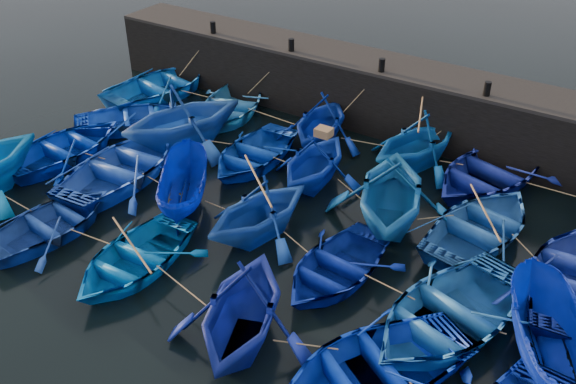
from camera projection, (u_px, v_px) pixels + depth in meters
The scene contains 32 objects.
ground at pixel (228, 262), 18.57m from camera, with size 120.00×120.00×0.00m, color black.
quay_wall at pixel (389, 97), 25.32m from camera, with size 26.00×2.50×2.50m, color black.
quay_top at pixel (391, 65), 24.61m from camera, with size 26.00×2.50×0.12m, color black.
bollard_0 at pixel (213, 27), 27.48m from camera, with size 0.24×0.24×0.50m, color black.
bollard_1 at pixel (291, 45), 25.64m from camera, with size 0.24×0.24×0.50m, color black.
bollard_2 at pixel (382, 65), 23.81m from camera, with size 0.24×0.24×0.50m, color black.
bollard_3 at pixel (487, 89), 21.97m from camera, with size 0.24×0.24×0.50m, color black.
boat_0 at pixel (161, 85), 28.08m from camera, with size 3.86×5.40×1.12m, color #0B4D9F.
boat_1 at pixel (231, 105), 26.48m from camera, with size 3.42×4.79×0.99m, color #2A70BC.
boat_2 at pixel (321, 121), 24.04m from camera, with size 3.35×3.89×2.05m, color navy.
boat_3 at pixel (417, 141), 22.58m from camera, with size 3.51×4.07×2.14m, color #094C94.
boat_4 at pixel (489, 172), 21.80m from camera, with size 3.81×5.32×1.10m, color navy.
boat_6 at pixel (134, 118), 25.51m from camera, with size 3.25×4.54×0.94m, color blue.
boat_7 at pixel (183, 116), 23.79m from camera, with size 4.16×4.82×2.54m, color #184798.
boat_8 at pixel (253, 153), 23.11m from camera, with size 3.16×4.42×0.92m, color #0937A7.
boat_9 at pixel (315, 160), 21.57m from camera, with size 3.29×3.81×2.01m, color #0A2CA3.
boat_10 at pixel (392, 191), 19.46m from camera, with size 4.14×4.81×2.53m, color #10558F.
boat_11 at pixel (482, 226), 19.24m from camera, with size 3.44×4.81×1.00m, color #1E55A3.
boat_13 at pixel (66, 147), 23.39m from camera, with size 3.44×4.81×1.00m, color #002897.
boat_14 at pixel (123, 166), 22.12m from camera, with size 3.89×5.44×1.13m, color blue.
boat_15 at pixel (183, 187), 20.58m from camera, with size 1.49×3.96×1.53m, color #011890.
boat_16 at pixel (259, 210), 19.06m from camera, with size 3.32×3.85×2.03m, color #103C94.
boat_17 at pixel (336, 266), 17.73m from camera, with size 2.99×4.17×0.87m, color navy.
boat_18 at pixel (449, 313), 16.01m from camera, with size 3.82×5.34×1.11m, color #1B5EAC.
boat_19 at pixel (547, 341), 14.83m from camera, with size 1.61×4.28×1.66m, color #051F9E.
boat_21 at pixel (51, 223), 19.47m from camera, with size 3.05×4.26×0.88m, color navy.
boat_22 at pixel (134, 257), 18.03m from camera, with size 3.11×4.35×0.90m, color #035FBC.
boat_23 at pixel (242, 308), 15.33m from camera, with size 3.68×4.26×2.24m, color navy.
boat_24 at pixel (373, 367), 14.59m from camera, with size 3.52×4.92×1.02m, color #052ACC.
wooden_crate at pixel (324, 132), 20.82m from camera, with size 0.52×0.44×0.28m, color olive.
mooring_ropes at pixel (319, 162), 21.71m from camera, with size 18.79×11.82×2.10m.
loose_oars at pixel (331, 183), 19.30m from camera, with size 10.00×11.79×1.30m.
Camera 1 is at (9.39, -11.25, 11.73)m, focal length 40.00 mm.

